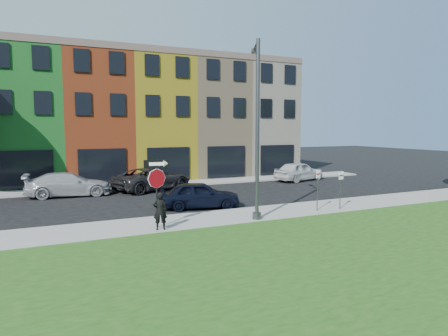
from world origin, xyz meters
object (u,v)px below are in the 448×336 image
man (160,211)px  sedan_near (200,195)px  street_lamp (257,130)px  stop_sign (157,179)px

man → sedan_near: (3.28, 3.94, -0.17)m
man → sedan_near: man is taller
man → street_lamp: bearing=-161.8°
man → street_lamp: 5.72m
stop_sign → sedan_near: bearing=54.8°
man → stop_sign: bearing=-72.0°
stop_sign → man: bearing=-80.1°
man → street_lamp: (4.66, 0.19, 3.31)m
man → street_lamp: size_ratio=0.19×
sedan_near → street_lamp: bearing=-145.2°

